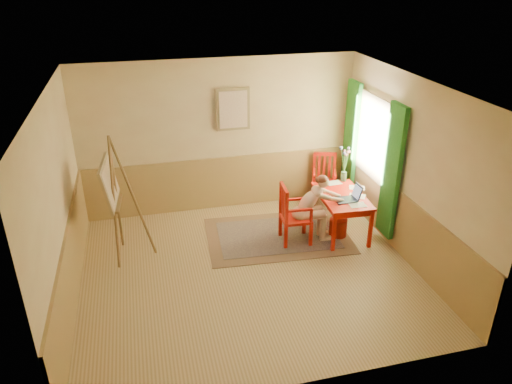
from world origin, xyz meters
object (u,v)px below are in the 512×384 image
object	(u,v)px
table	(342,200)
chair_left	(293,214)
laptop	(349,197)
easel	(113,188)
chair_back	(324,179)
figure	(313,205)

from	to	relation	value
table	chair_left	xyz separation A→B (m)	(-0.89, -0.09, -0.12)
laptop	easel	size ratio (longest dim) A/B	0.21
chair_back	laptop	bearing A→B (deg)	-94.37
chair_left	easel	distance (m)	2.86
chair_left	figure	size ratio (longest dim) A/B	0.88
figure	laptop	bearing A→B (deg)	-9.84
figure	laptop	xyz separation A→B (m)	(0.59, -0.10, 0.13)
chair_back	easel	xyz separation A→B (m)	(-3.80, -0.99, 0.71)
chair_back	chair_left	bearing A→B (deg)	-129.72
table	figure	bearing A→B (deg)	-169.67
table	chair_back	xyz separation A→B (m)	(0.14, 1.15, -0.14)
laptop	chair_back	bearing A→B (deg)	85.63
chair_back	laptop	distance (m)	1.38
chair_left	chair_back	bearing A→B (deg)	50.28
easel	chair_back	bearing A→B (deg)	14.58
chair_back	table	bearing A→B (deg)	-96.87
table	chair_left	distance (m)	0.90
chair_left	easel	world-z (taller)	easel
chair_left	chair_back	distance (m)	1.61
table	figure	size ratio (longest dim) A/B	1.06
chair_left	chair_back	world-z (taller)	chair_left
table	easel	bearing A→B (deg)	177.50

